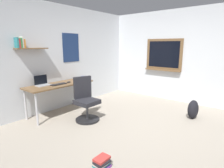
{
  "coord_description": "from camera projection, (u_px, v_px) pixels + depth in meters",
  "views": [
    {
      "loc": [
        -2.84,
        -1.57,
        1.63
      ],
      "look_at": [
        -0.04,
        0.73,
        0.85
      ],
      "focal_mm": 29.4,
      "sensor_mm": 36.0,
      "label": 1
    }
  ],
  "objects": [
    {
      "name": "wall_right",
      "position": [
        189.0,
        57.0,
        5.06
      ],
      "size": [
        0.22,
        5.0,
        2.6
      ],
      "color": "silver",
      "rests_on": "ground"
    },
    {
      "name": "wall_back",
      "position": [
        61.0,
        58.0,
        4.7
      ],
      "size": [
        5.0,
        0.3,
        2.6
      ],
      "color": "silver",
      "rests_on": "ground"
    },
    {
      "name": "coffee_mug",
      "position": [
        83.0,
        78.0,
        4.84
      ],
      "size": [
        0.08,
        0.08,
        0.09
      ],
      "primitive_type": "cylinder",
      "color": "#334CA5",
      "rests_on": "desk"
    },
    {
      "name": "laptop",
      "position": [
        42.0,
        83.0,
        4.14
      ],
      "size": [
        0.31,
        0.21,
        0.23
      ],
      "color": "#ADAFB5",
      "rests_on": "desk"
    },
    {
      "name": "office_chair",
      "position": [
        86.0,
        102.0,
        4.0
      ],
      "size": [
        0.52,
        0.54,
        0.95
      ],
      "color": "black",
      "rests_on": "ground"
    },
    {
      "name": "computer_mouse",
      "position": [
        69.0,
        82.0,
        4.44
      ],
      "size": [
        0.1,
        0.06,
        0.03
      ],
      "primitive_type": "ellipsoid",
      "color": "#262628",
      "rests_on": "desk"
    },
    {
      "name": "backpack",
      "position": [
        193.0,
        109.0,
        4.1
      ],
      "size": [
        0.32,
        0.22,
        0.42
      ],
      "primitive_type": "ellipsoid",
      "color": "black",
      "rests_on": "ground"
    },
    {
      "name": "keyboard",
      "position": [
        59.0,
        84.0,
        4.23
      ],
      "size": [
        0.37,
        0.13,
        0.02
      ],
      "primitive_type": "cube",
      "color": "black",
      "rests_on": "desk"
    },
    {
      "name": "desk",
      "position": [
        60.0,
        87.0,
        4.35
      ],
      "size": [
        1.61,
        0.59,
        0.73
      ],
      "color": "brown",
      "rests_on": "ground"
    },
    {
      "name": "ground_plane",
      "position": [
        143.0,
        133.0,
        3.46
      ],
      "size": [
        5.2,
        5.2,
        0.0
      ],
      "primitive_type": "plane",
      "color": "#9E9384",
      "rests_on": "ground"
    },
    {
      "name": "book_stack_on_floor",
      "position": [
        102.0,
        163.0,
        2.45
      ],
      "size": [
        0.24,
        0.19,
        0.16
      ],
      "color": "#7A3D99",
      "rests_on": "ground"
    }
  ]
}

